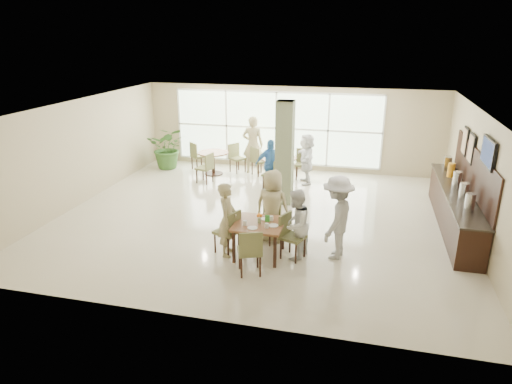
% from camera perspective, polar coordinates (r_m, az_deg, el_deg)
% --- Properties ---
extents(ground, '(10.00, 10.00, 0.00)m').
position_cam_1_polar(ground, '(11.69, 0.46, -3.12)').
color(ground, beige).
rests_on(ground, ground).
extents(room_shell, '(10.00, 10.00, 10.00)m').
position_cam_1_polar(room_shell, '(11.15, 0.48, 5.00)').
color(room_shell, white).
rests_on(room_shell, ground).
extents(window_bank, '(7.00, 0.04, 7.00)m').
position_cam_1_polar(window_bank, '(15.57, 2.51, 7.98)').
color(window_bank, silver).
rests_on(window_bank, ground).
extents(column, '(0.45, 0.45, 2.80)m').
position_cam_1_polar(column, '(12.28, 3.60, 4.86)').
color(column, '#626C4B').
rests_on(column, ground).
extents(main_table, '(1.01, 1.01, 0.75)m').
position_cam_1_polar(main_table, '(9.46, 0.40, -4.36)').
color(main_table, brown).
rests_on(main_table, ground).
extents(round_table_left, '(1.01, 1.01, 0.75)m').
position_cam_1_polar(round_table_left, '(15.12, -5.36, 4.27)').
color(round_table_left, brown).
rests_on(round_table_left, ground).
extents(round_table_right, '(1.15, 1.15, 0.75)m').
position_cam_1_polar(round_table_right, '(14.41, 2.79, 3.69)').
color(round_table_right, brown).
rests_on(round_table_right, ground).
extents(chairs_main_table, '(2.00, 2.06, 0.95)m').
position_cam_1_polar(chairs_main_table, '(9.55, 0.41, -5.37)').
color(chairs_main_table, olive).
rests_on(chairs_main_table, ground).
extents(chairs_table_left, '(2.00, 1.94, 0.95)m').
position_cam_1_polar(chairs_table_left, '(15.09, -5.31, 3.93)').
color(chairs_table_left, olive).
rests_on(chairs_table_left, ground).
extents(chairs_table_right, '(1.99, 1.96, 0.95)m').
position_cam_1_polar(chairs_table_right, '(14.39, 2.75, 3.23)').
color(chairs_table_right, olive).
rests_on(chairs_table_right, ground).
extents(tabletop_clutter, '(0.71, 0.72, 0.21)m').
position_cam_1_polar(tabletop_clutter, '(9.35, 0.73, -3.66)').
color(tabletop_clutter, white).
rests_on(tabletop_clutter, main_table).
extents(buffet_counter, '(0.64, 4.70, 1.95)m').
position_cam_1_polar(buffet_counter, '(11.90, 23.68, -1.56)').
color(buffet_counter, black).
rests_on(buffet_counter, ground).
extents(wall_tv, '(0.06, 1.00, 0.58)m').
position_cam_1_polar(wall_tv, '(10.46, 27.04, 4.43)').
color(wall_tv, black).
rests_on(wall_tv, ground).
extents(framed_art_a, '(0.05, 0.55, 0.70)m').
position_cam_1_polar(framed_art_a, '(12.05, 25.31, 4.94)').
color(framed_art_a, black).
rests_on(framed_art_a, ground).
extents(framed_art_b, '(0.05, 0.55, 0.70)m').
position_cam_1_polar(framed_art_b, '(12.82, 24.69, 5.80)').
color(framed_art_b, black).
rests_on(framed_art_b, ground).
extents(potted_plant, '(1.56, 1.56, 1.45)m').
position_cam_1_polar(potted_plant, '(15.99, -10.92, 5.47)').
color(potted_plant, '#335D25').
rests_on(potted_plant, ground).
extents(teen_left, '(0.42, 0.60, 1.58)m').
position_cam_1_polar(teen_left, '(9.50, -3.60, -3.44)').
color(teen_left, tan).
rests_on(teen_left, ground).
extents(teen_far, '(0.89, 0.60, 1.66)m').
position_cam_1_polar(teen_far, '(10.09, 2.06, -1.79)').
color(teen_far, tan).
rests_on(teen_far, ground).
extents(teen_right, '(0.72, 0.84, 1.49)m').
position_cam_1_polar(teen_right, '(9.40, 4.99, -4.05)').
color(teen_right, white).
rests_on(teen_right, ground).
extents(teen_standing, '(0.89, 1.26, 1.77)m').
position_cam_1_polar(teen_standing, '(9.49, 10.10, -3.15)').
color(teen_standing, '#B7B7BA').
rests_on(teen_standing, ground).
extents(adult_a, '(1.02, 0.82, 1.53)m').
position_cam_1_polar(adult_a, '(13.51, 1.75, 3.43)').
color(adult_a, '#4282C8').
rests_on(adult_a, ground).
extents(adult_b, '(0.94, 1.55, 1.56)m').
position_cam_1_polar(adult_b, '(14.16, 6.34, 4.15)').
color(adult_b, white).
rests_on(adult_b, ground).
extents(adult_standing, '(0.74, 0.53, 1.91)m').
position_cam_1_polar(adult_standing, '(15.12, -0.40, 5.93)').
color(adult_standing, tan).
rests_on(adult_standing, ground).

